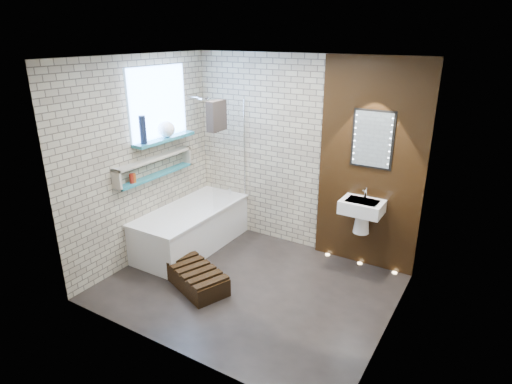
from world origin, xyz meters
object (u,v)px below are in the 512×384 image
Objects in this scene: bathtub at (192,227)px; washbasin at (362,211)px; bath_screen at (229,155)px; walnut_step at (193,276)px; led_mirror at (372,139)px.

bathtub is 2.32m from washbasin.
bathtub is at bearing -128.90° from bath_screen.
washbasin reaches higher than walnut_step.
led_mirror reaches higher than bath_screen.
washbasin is (1.82, 0.18, -0.49)m from bath_screen.
bathtub is 2.68m from led_mirror.
bath_screen is 1.89m from led_mirror.
walnut_step is (-1.55, -1.37, -0.68)m from washbasin.
washbasin is 0.83× the size of led_mirror.
led_mirror is (1.82, 0.34, 0.37)m from bath_screen.
bathtub is 1.24× the size of bath_screen.
bath_screen is 2.00× the size of led_mirror.
bathtub is 2.49× the size of led_mirror.
bath_screen is 1.69m from walnut_step.
walnut_step is at bearing -77.22° from bath_screen.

